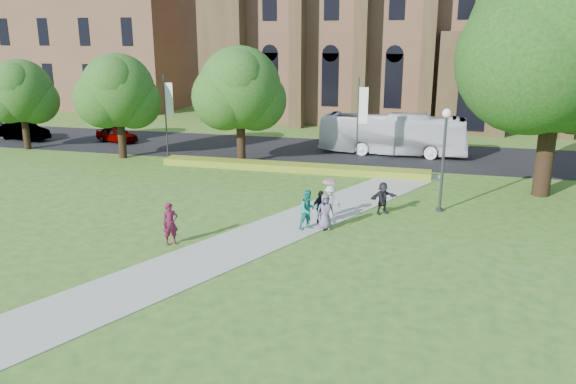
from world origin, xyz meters
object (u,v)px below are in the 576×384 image
(pedestrian_0, at_px, (170,224))
(tour_coach, at_px, (393,134))
(streetlamp, at_px, (444,148))
(car_0, at_px, (117,134))
(car_1, at_px, (24,131))
(large_tree, at_px, (559,42))

(pedestrian_0, bearing_deg, tour_coach, 30.92)
(streetlamp, relative_size, pedestrian_0, 2.88)
(car_0, bearing_deg, pedestrian_0, -125.38)
(car_1, bearing_deg, large_tree, -88.21)
(car_1, distance_m, pedestrian_0, 30.36)
(pedestrian_0, bearing_deg, car_1, 100.53)
(tour_coach, bearing_deg, car_0, 93.90)
(streetlamp, height_order, tour_coach, streetlamp)
(streetlamp, distance_m, pedestrian_0, 13.85)
(large_tree, height_order, tour_coach, large_tree)
(tour_coach, xyz_separation_m, pedestrian_0, (-7.70, -21.44, -0.59))
(streetlamp, xyz_separation_m, tour_coach, (-3.48, 13.62, -1.76))
(large_tree, relative_size, car_1, 2.81)
(car_1, bearing_deg, streetlamp, -96.78)
(streetlamp, relative_size, car_0, 1.35)
(streetlamp, height_order, pedestrian_0, streetlamp)
(car_1, xyz_separation_m, pedestrian_0, (23.21, -19.57, 0.16))
(streetlamp, bearing_deg, pedestrian_0, -145.04)
(large_tree, distance_m, car_0, 33.63)
(streetlamp, xyz_separation_m, large_tree, (5.50, 4.50, 5.07))
(streetlamp, height_order, large_tree, large_tree)
(large_tree, bearing_deg, streetlamp, -140.71)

